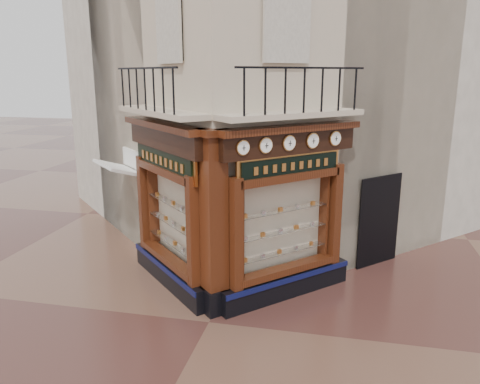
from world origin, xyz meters
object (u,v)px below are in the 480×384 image
(clock_c, at_px, (289,143))
(clock_d, at_px, (313,141))
(clock_e, at_px, (335,138))
(corner_pilaster, at_px, (214,226))
(signboard_left, at_px, (164,161))
(signboard_right, at_px, (291,166))
(awning, at_px, (125,252))
(clock_a, at_px, (243,148))
(clock_b, at_px, (266,145))

(clock_c, relative_size, clock_d, 0.97)
(clock_e, bearing_deg, clock_d, -180.00)
(corner_pilaster, bearing_deg, signboard_left, 100.25)
(clock_d, distance_m, signboard_right, 0.73)
(awning, distance_m, signboard_left, 4.09)
(clock_a, distance_m, signboard_right, 1.41)
(clock_c, relative_size, signboard_left, 0.15)
(clock_a, relative_size, clock_d, 0.88)
(clock_a, height_order, clock_e, clock_e)
(awning, bearing_deg, corner_pilaster, -173.53)
(clock_b, xyz_separation_m, signboard_right, (0.46, 0.61, -0.52))
(clock_c, bearing_deg, signboard_left, 131.35)
(clock_b, xyz_separation_m, awning, (-4.47, 2.36, -3.62))
(clock_e, bearing_deg, clock_a, 180.00)
(corner_pilaster, height_order, clock_c, corner_pilaster)
(clock_a, distance_m, clock_b, 0.55)
(clock_b, height_order, clock_e, clock_e)
(clock_b, relative_size, clock_e, 0.99)
(clock_c, bearing_deg, clock_d, 0.00)
(clock_a, xyz_separation_m, clock_d, (1.28, 1.28, 0.00))
(awning, bearing_deg, clock_b, -162.86)
(clock_e, height_order, awning, clock_e)
(corner_pilaster, distance_m, awning, 4.85)
(clock_a, height_order, clock_d, clock_d)
(clock_e, relative_size, signboard_left, 0.15)
(corner_pilaster, bearing_deg, clock_c, -14.94)
(clock_b, relative_size, clock_c, 0.98)
(clock_c, distance_m, signboard_left, 2.95)
(clock_b, bearing_deg, signboard_right, 8.30)
(signboard_right, bearing_deg, clock_b, -171.70)
(clock_c, height_order, signboard_right, clock_c)
(corner_pilaster, xyz_separation_m, clock_e, (2.37, 1.76, 1.67))
(awning, bearing_deg, clock_c, -156.53)
(corner_pilaster, relative_size, clock_c, 11.76)
(clock_b, xyz_separation_m, clock_c, (0.43, 0.43, -0.00))
(clock_a, distance_m, signboard_left, 2.36)
(clock_e, height_order, signboard_right, clock_e)
(signboard_left, height_order, signboard_right, signboard_left)
(clock_c, relative_size, signboard_right, 0.17)
(clock_c, bearing_deg, clock_e, 0.00)
(clock_d, bearing_deg, clock_b, 180.00)
(clock_b, bearing_deg, signboard_left, 121.00)
(corner_pilaster, height_order, clock_e, corner_pilaster)
(clock_a, relative_size, awning, 0.18)
(corner_pilaster, height_order, signboard_left, corner_pilaster)
(corner_pilaster, height_order, signboard_right, corner_pilaster)
(clock_e, bearing_deg, signboard_right, 174.60)
(corner_pilaster, relative_size, clock_d, 11.42)
(clock_d, relative_size, awning, 0.21)
(clock_d, bearing_deg, clock_e, 0.00)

